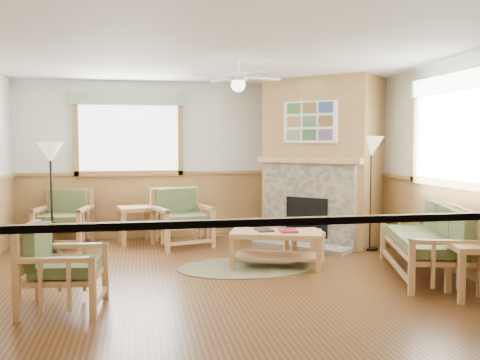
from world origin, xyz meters
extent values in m
cube|color=#553217|center=(0.00, 0.00, -0.01)|extent=(6.00, 6.00, 0.01)
cube|color=white|center=(0.00, 0.00, 2.70)|extent=(6.00, 6.00, 0.01)
cube|color=silver|center=(0.00, 3.00, 1.35)|extent=(6.00, 0.02, 2.70)
cube|color=silver|center=(0.00, -3.00, 1.35)|extent=(6.00, 0.02, 2.70)
cube|color=silver|center=(3.00, 0.00, 1.35)|extent=(0.02, 6.00, 2.70)
cylinder|color=brown|center=(0.42, 0.44, 0.01)|extent=(2.22, 2.22, 0.01)
cube|color=maroon|center=(0.99, 0.38, 0.51)|extent=(0.25, 0.32, 0.03)
cube|color=black|center=(0.69, 0.50, 0.50)|extent=(0.23, 0.29, 0.02)
camera|label=1|loc=(-0.95, -6.38, 1.65)|focal=40.00mm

